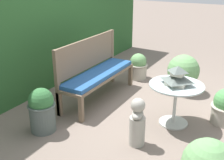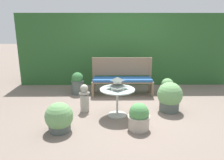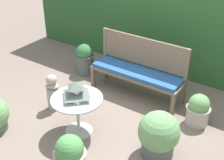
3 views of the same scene
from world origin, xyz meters
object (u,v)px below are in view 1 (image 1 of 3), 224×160
(garden_bench, at_px, (99,76))
(potted_plant_table_near, at_px, (183,74))
(garden_bust, at_px, (137,123))
(potted_plant_path_edge, at_px, (42,110))
(potted_plant_bench_right, at_px, (138,66))
(pagoda_birdhouse, at_px, (177,77))
(patio_table, at_px, (176,93))

(garden_bench, xyz_separation_m, potted_plant_table_near, (0.98, -1.10, -0.08))
(garden_bust, xyz_separation_m, potted_plant_path_edge, (-0.32, 1.22, 0.01))
(garden_bench, bearing_deg, potted_plant_bench_right, -8.20)
(garden_bust, bearing_deg, potted_plant_bench_right, 10.78)
(potted_plant_table_near, bearing_deg, pagoda_birdhouse, -168.94)
(potted_plant_path_edge, height_order, potted_plant_bench_right, potted_plant_path_edge)
(pagoda_birdhouse, relative_size, garden_bust, 0.57)
(potted_plant_table_near, relative_size, potted_plant_bench_right, 1.31)
(garden_bench, xyz_separation_m, garden_bust, (-0.89, -1.10, -0.10))
(pagoda_birdhouse, distance_m, garden_bust, 0.85)
(patio_table, height_order, potted_plant_table_near, potted_plant_table_near)
(patio_table, distance_m, pagoda_birdhouse, 0.23)
(pagoda_birdhouse, xyz_separation_m, garden_bust, (-0.71, 0.23, -0.40))
(potted_plant_path_edge, bearing_deg, patio_table, -54.58)
(patio_table, bearing_deg, potted_plant_table_near, 11.06)
(garden_bust, height_order, potted_plant_bench_right, garden_bust)
(pagoda_birdhouse, relative_size, potted_plant_table_near, 0.53)
(garden_bust, bearing_deg, garden_bench, 37.42)
(garden_bust, relative_size, potted_plant_bench_right, 1.23)
(garden_bench, distance_m, garden_bust, 1.42)
(garden_bench, bearing_deg, garden_bust, -129.14)
(pagoda_birdhouse, distance_m, potted_plant_bench_right, 1.84)
(pagoda_birdhouse, xyz_separation_m, potted_plant_table_near, (1.16, 0.23, -0.37))
(garden_bench, xyz_separation_m, potted_plant_bench_right, (1.17, -0.17, -0.16))
(potted_plant_table_near, bearing_deg, patio_table, -168.94)
(pagoda_birdhouse, distance_m, potted_plant_table_near, 1.24)
(pagoda_birdhouse, xyz_separation_m, potted_plant_bench_right, (1.35, 1.16, -0.45))
(potted_plant_bench_right, bearing_deg, garden_bust, -155.78)
(potted_plant_table_near, xyz_separation_m, potted_plant_path_edge, (-2.19, 1.22, -0.02))
(potted_plant_bench_right, bearing_deg, potted_plant_table_near, -101.47)
(patio_table, relative_size, potted_plant_path_edge, 1.21)
(garden_bench, height_order, pagoda_birdhouse, pagoda_birdhouse)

